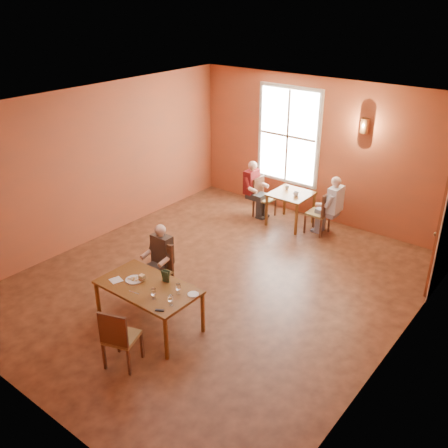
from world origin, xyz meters
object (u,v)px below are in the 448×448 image
Objects in this scene: second_table at (290,209)px; chair_diner_maroon at (265,198)px; chair_diner_main at (156,271)px; chair_diner_white at (318,212)px; main_table at (149,306)px; chair_empty at (122,336)px; diner_main at (155,266)px; diner_white at (320,206)px; diner_maroon at (264,191)px.

second_table is 0.92× the size of chair_diner_maroon.
chair_diner_main is 3.80m from chair_diner_white.
chair_empty is at bearing -68.61° from main_table.
diner_main reaches higher than chair_diner_main.
diner_white is at bearing -104.41° from chair_diner_main.
diner_maroon is (-1.36, 0.00, -0.01)m from diner_white.
chair_diner_main is at bearing 127.57° from main_table.
diner_main reaches higher than chair_diner_maroon.
diner_maroon is at bearing 90.00° from diner_white.
diner_maroon is at bearing 90.00° from chair_diner_white.
chair_diner_main is 1.13× the size of second_table.
chair_diner_maroon is at bearing 180.00° from second_table.
chair_diner_main is 3.82m from diner_white.
diner_maroon reaches higher than chair_diner_maroon.
main_table is at bearing 174.10° from diner_white.
chair_empty is at bearing 178.50° from diner_white.
second_table is 0.67× the size of diner_maroon.
chair_diner_white is at bearing 84.50° from main_table.
chair_diner_main and chair_empty have the same top height.
diner_main is (-0.50, 0.62, 0.22)m from main_table.
diner_main is at bearing 90.00° from chair_diner_main.
chair_diner_main is at bearing 99.70° from chair_empty.
chair_diner_maroon is at bearing 90.00° from diner_maroon.
chair_diner_maroon is (-0.65, 0.00, 0.08)m from second_table.
chair_empty is 1.04× the size of chair_diner_maroon.
diner_white is at bearing -90.00° from chair_diner_white.
diner_white is at bearing 84.10° from main_table.
diner_main is 3.84m from chair_diner_white.
main_table is 0.87m from chair_empty.
diner_main reaches higher than main_table.
diner_white is at bearing 68.90° from chair_empty.
main_table is at bearing 127.57° from chair_diner_main.
main_table is 1.31× the size of diner_main.
main_table is 1.65× the size of chair_empty.
chair_diner_white is (0.65, 0.00, 0.10)m from second_table.
second_table is (0.27, 3.69, -0.10)m from chair_diner_main.
second_table is 0.66m from chair_diner_white.
chair_diner_main is (-0.50, 0.65, 0.10)m from main_table.
chair_diner_white is (0.92, 3.69, 0.00)m from chair_diner_main.
chair_diner_maroon is (-1.33, 0.00, -0.17)m from diner_white.
chair_empty is 5.15m from diner_white.
second_table is at bearing 90.00° from chair_diner_white.
chair_empty is at bearing 13.08° from chair_diner_maroon.
chair_diner_main is 0.75× the size of diner_white.
main_table is at bearing 11.86° from diner_maroon.
chair_diner_main reaches higher than chair_diner_maroon.
diner_main is 1.42× the size of second_table.
chair_diner_white is at bearing 90.00° from chair_diner_maroon.
chair_diner_main is 0.79× the size of diner_main.
diner_maroon is at bearing 83.81° from chair_empty.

